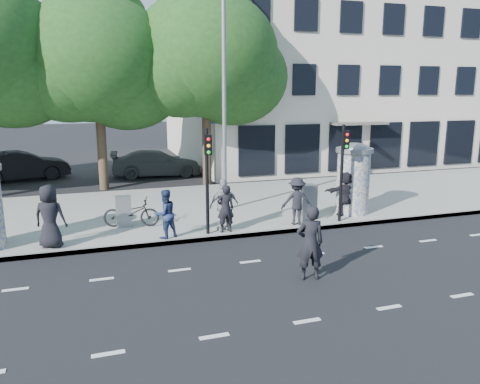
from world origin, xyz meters
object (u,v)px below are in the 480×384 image
object	(u,v)px
ped_c	(165,214)
ped_f	(346,194)
ad_column_right	(353,177)
ped_a	(50,216)
ped_b	(226,209)
bicycle	(131,213)
traffic_pole_far	(343,163)
street_lamp	(225,87)
traffic_pole_near	(207,171)
cabinet_right	(307,202)
ped_d	(297,201)
man_road	(310,243)
cabinet_left	(124,211)
car_right	(157,163)
car_mid	(22,166)
ped_e	(224,205)

from	to	relation	value
ped_c	ped_f	world-z (taller)	ped_f
ad_column_right	ped_a	xyz separation A→B (m)	(-10.51, -0.71, -0.44)
ped_b	ped_f	xyz separation A→B (m)	(4.78, 0.57, 0.05)
ped_a	ped_c	bearing A→B (deg)	-161.07
bicycle	ad_column_right	bearing A→B (deg)	-81.22
traffic_pole_far	street_lamp	bearing A→B (deg)	140.12
traffic_pole_near	cabinet_right	world-z (taller)	traffic_pole_near
ped_d	street_lamp	bearing A→B (deg)	-43.02
ped_b	man_road	distance (m)	4.17
ped_a	man_road	xyz separation A→B (m)	(6.33, -4.18, -0.13)
street_lamp	ped_d	bearing A→B (deg)	-56.31
cabinet_left	car_right	distance (m)	10.36
ad_column_right	man_road	world-z (taller)	ad_column_right
traffic_pole_far	street_lamp	xyz separation A→B (m)	(-3.40, 2.84, 2.56)
traffic_pole_near	ped_c	size ratio (longest dim) A/B	2.20
man_road	car_mid	bearing A→B (deg)	-52.56
cabinet_right	ped_a	bearing A→B (deg)	178.82
ped_d	ped_f	size ratio (longest dim) A/B	0.98
traffic_pole_near	traffic_pole_far	world-z (taller)	same
ped_a	car_right	bearing A→B (deg)	-90.96
ped_b	car_right	bearing A→B (deg)	-86.38
ped_c	street_lamp	bearing A→B (deg)	-157.73
cabinet_right	bicycle	bearing A→B (deg)	166.85
traffic_pole_near	ped_a	world-z (taller)	traffic_pole_near
traffic_pole_near	man_road	bearing A→B (deg)	-67.80
ped_a	car_mid	bearing A→B (deg)	-58.77
ped_c	ped_f	xyz separation A→B (m)	(6.74, 0.57, 0.06)
ped_b	street_lamp	bearing A→B (deg)	-105.20
ped_f	cabinet_right	xyz separation A→B (m)	(-1.53, 0.10, -0.22)
traffic_pole_near	bicycle	bearing A→B (deg)	144.34
ped_b	ped_e	size ratio (longest dim) A/B	0.91
ped_d	cabinet_right	bearing A→B (deg)	-127.60
man_road	cabinet_right	bearing A→B (deg)	-104.89
ped_b	ped_f	size ratio (longest dim) A/B	0.94
ped_a	ped_f	distance (m)	10.10
street_lamp	ped_c	xyz separation A→B (m)	(-2.76, -2.78, -3.87)
ad_column_right	car_mid	size ratio (longest dim) A/B	0.57
ad_column_right	street_lamp	distance (m)	5.81
ped_b	ped_e	world-z (taller)	ped_e
ped_d	traffic_pole_far	bearing A→B (deg)	-172.87
street_lamp	ped_f	world-z (taller)	street_lamp
ped_e	cabinet_right	world-z (taller)	ped_e
ad_column_right	car_mid	world-z (taller)	ad_column_right
ped_b	car_right	xyz separation A→B (m)	(-0.57, 11.73, -0.23)
ped_b	bicycle	bearing A→B (deg)	-27.88
ped_f	cabinet_right	world-z (taller)	ped_f
ped_a	ped_f	size ratio (longest dim) A/B	1.13
cabinet_left	car_right	world-z (taller)	car_right
cabinet_left	ped_d	bearing A→B (deg)	-13.86
traffic_pole_near	ped_f	world-z (taller)	traffic_pole_near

